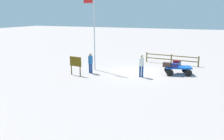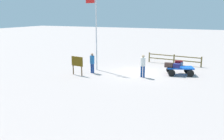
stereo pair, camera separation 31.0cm
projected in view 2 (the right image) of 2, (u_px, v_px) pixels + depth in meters
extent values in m
plane|color=#B0A09A|center=(140.00, 73.00, 19.18)|extent=(120.00, 120.00, 0.00)
cube|color=blue|center=(180.00, 68.00, 18.41)|extent=(2.19, 1.61, 0.10)
cube|color=blue|center=(168.00, 67.00, 18.49)|extent=(0.40, 0.94, 0.10)
cylinder|color=black|center=(172.00, 73.00, 18.03)|extent=(0.53, 0.28, 0.52)
cylinder|color=black|center=(170.00, 70.00, 19.06)|extent=(0.53, 0.28, 0.52)
cylinder|color=black|center=(190.00, 73.00, 17.91)|extent=(0.53, 0.28, 0.52)
cylinder|color=black|center=(187.00, 70.00, 18.94)|extent=(0.53, 0.28, 0.52)
cube|color=maroon|center=(179.00, 63.00, 18.90)|extent=(0.64, 0.48, 0.37)
cube|color=#422D27|center=(169.00, 65.00, 18.24)|extent=(0.61, 0.33, 0.35)
cube|color=gray|center=(179.00, 64.00, 18.93)|extent=(0.61, 0.41, 0.28)
cube|color=navy|center=(177.00, 66.00, 18.08)|extent=(0.47, 0.38, 0.31)
cylinder|color=navy|center=(144.00, 72.00, 17.69)|extent=(0.14, 0.14, 0.84)
cylinder|color=navy|center=(141.00, 71.00, 17.81)|extent=(0.14, 0.14, 0.84)
cylinder|color=silver|center=(143.00, 62.00, 17.58)|extent=(0.41, 0.41, 0.62)
sphere|color=tan|center=(143.00, 56.00, 17.49)|extent=(0.21, 0.21, 0.21)
cylinder|color=navy|center=(93.00, 68.00, 18.97)|extent=(0.14, 0.14, 0.77)
cylinder|color=navy|center=(91.00, 68.00, 19.09)|extent=(0.14, 0.14, 0.77)
cylinder|color=#2061A5|center=(92.00, 60.00, 18.87)|extent=(0.44, 0.44, 0.61)
sphere|color=tan|center=(92.00, 54.00, 18.78)|extent=(0.21, 0.21, 0.21)
cylinder|color=silver|center=(96.00, 34.00, 19.58)|extent=(0.10, 0.10, 5.97)
cube|color=red|center=(90.00, 0.00, 19.19)|extent=(0.91, 0.25, 0.48)
cylinder|color=#4C3319|center=(82.00, 71.00, 18.19)|extent=(0.08, 0.08, 0.70)
cylinder|color=#4C3319|center=(73.00, 70.00, 18.63)|extent=(0.08, 0.08, 0.70)
cube|color=#5A430D|center=(77.00, 61.00, 18.25)|extent=(1.05, 0.21, 0.72)
cylinder|color=brown|center=(201.00, 62.00, 21.08)|extent=(0.12, 0.12, 0.93)
cylinder|color=brown|center=(174.00, 59.00, 22.26)|extent=(0.12, 0.12, 0.93)
cylinder|color=brown|center=(149.00, 57.00, 23.44)|extent=(0.12, 0.12, 0.93)
cube|color=brown|center=(174.00, 56.00, 22.19)|extent=(4.82, 0.57, 0.08)
cube|color=brown|center=(174.00, 60.00, 22.27)|extent=(4.82, 0.57, 0.08)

